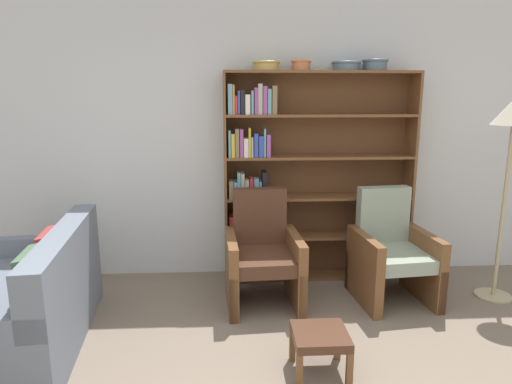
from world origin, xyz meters
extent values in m
cube|color=silver|center=(0.00, 2.48, 1.38)|extent=(12.00, 0.06, 2.75)
cube|color=brown|center=(-0.41, 2.29, 1.02)|extent=(0.03, 0.30, 2.03)
cube|color=brown|center=(1.40, 2.29, 1.02)|extent=(0.02, 0.30, 2.03)
cube|color=brown|center=(0.49, 2.29, 2.02)|extent=(1.79, 0.30, 0.03)
cube|color=brown|center=(0.49, 2.29, 0.01)|extent=(1.79, 0.30, 0.03)
cube|color=brown|center=(0.49, 2.43, 1.02)|extent=(1.79, 0.01, 2.03)
cube|color=#334CB2|center=(-0.36, 2.26, 0.16)|extent=(0.04, 0.19, 0.28)
cube|color=#7F6B4C|center=(-0.31, 2.26, 0.15)|extent=(0.03, 0.20, 0.26)
cube|color=#388C47|center=(-0.28, 2.22, 0.12)|extent=(0.03, 0.13, 0.19)
cube|color=gold|center=(-0.25, 2.24, 0.14)|extent=(0.03, 0.16, 0.23)
cube|color=white|center=(-0.22, 2.24, 0.16)|extent=(0.02, 0.16, 0.27)
cube|color=white|center=(-0.19, 2.26, 0.15)|extent=(0.03, 0.20, 0.24)
cube|color=#669EB2|center=(-0.16, 2.22, 0.13)|extent=(0.02, 0.12, 0.22)
cube|color=red|center=(-0.13, 2.22, 0.14)|extent=(0.02, 0.12, 0.23)
cube|color=red|center=(-0.10, 2.26, 0.13)|extent=(0.04, 0.20, 0.20)
cube|color=#4C756B|center=(-0.06, 2.23, 0.14)|extent=(0.02, 0.15, 0.23)
cube|color=#388C47|center=(-0.03, 2.22, 0.11)|extent=(0.03, 0.13, 0.17)
cube|color=#669EB2|center=(0.02, 2.22, 0.13)|extent=(0.04, 0.13, 0.21)
cube|color=#B2A899|center=(0.06, 2.26, 0.15)|extent=(0.03, 0.20, 0.24)
cube|color=#B2A899|center=(0.10, 2.22, 0.11)|extent=(0.03, 0.13, 0.17)
cube|color=#7F6B4C|center=(0.13, 2.23, 0.15)|extent=(0.03, 0.14, 0.24)
cube|color=#669EB2|center=(0.16, 2.22, 0.13)|extent=(0.02, 0.13, 0.20)
cube|color=brown|center=(0.49, 2.29, 0.43)|extent=(1.79, 0.30, 0.03)
cube|color=red|center=(-0.36, 2.26, 0.55)|extent=(0.03, 0.20, 0.21)
cube|color=red|center=(-0.33, 2.25, 0.54)|extent=(0.02, 0.18, 0.18)
cube|color=white|center=(-0.31, 2.23, 0.54)|extent=(0.02, 0.15, 0.18)
cube|color=#7F6B4C|center=(-0.28, 2.25, 0.54)|extent=(0.02, 0.18, 0.20)
cube|color=orange|center=(-0.24, 2.22, 0.53)|extent=(0.03, 0.13, 0.16)
cube|color=white|center=(-0.21, 2.23, 0.59)|extent=(0.04, 0.14, 0.28)
cube|color=#994C99|center=(-0.17, 2.24, 0.54)|extent=(0.02, 0.16, 0.18)
cube|color=#669EB2|center=(-0.13, 2.24, 0.55)|extent=(0.03, 0.16, 0.21)
cube|color=#4C756B|center=(-0.09, 2.26, 0.53)|extent=(0.04, 0.19, 0.16)
cube|color=red|center=(-0.05, 2.22, 0.58)|extent=(0.04, 0.12, 0.27)
cube|color=#7F6B4C|center=(-0.01, 2.23, 0.55)|extent=(0.03, 0.14, 0.20)
cube|color=#669EB2|center=(0.02, 2.22, 0.54)|extent=(0.02, 0.13, 0.19)
cube|color=#334CB2|center=(0.06, 2.26, 0.56)|extent=(0.03, 0.20, 0.23)
cube|color=#B2A899|center=(0.10, 2.22, 0.57)|extent=(0.04, 0.12, 0.25)
cube|color=#994C99|center=(0.14, 2.23, 0.56)|extent=(0.02, 0.15, 0.23)
cube|color=brown|center=(0.49, 2.29, 0.83)|extent=(1.79, 0.30, 0.02)
cube|color=#7F6B4C|center=(-0.36, 2.23, 0.93)|extent=(0.04, 0.14, 0.17)
cube|color=#669EB2|center=(-0.32, 2.26, 0.92)|extent=(0.03, 0.20, 0.16)
cube|color=#669EB2|center=(-0.29, 2.22, 0.97)|extent=(0.03, 0.13, 0.25)
cube|color=#B2A899|center=(-0.25, 2.25, 0.96)|extent=(0.03, 0.18, 0.24)
cube|color=#B2A899|center=(-0.21, 2.22, 0.93)|extent=(0.04, 0.12, 0.18)
cube|color=red|center=(-0.17, 2.24, 0.94)|extent=(0.03, 0.16, 0.19)
cube|color=#669EB2|center=(-0.12, 2.22, 0.94)|extent=(0.04, 0.12, 0.19)
cube|color=#669EB2|center=(-0.08, 2.23, 0.92)|extent=(0.02, 0.13, 0.16)
cube|color=black|center=(-0.04, 2.25, 0.97)|extent=(0.04, 0.19, 0.25)
cube|color=brown|center=(0.49, 2.29, 1.23)|extent=(1.79, 0.30, 0.02)
cube|color=#669EB2|center=(-0.37, 2.25, 1.36)|extent=(0.02, 0.18, 0.25)
cube|color=gold|center=(-0.34, 2.22, 1.35)|extent=(0.03, 0.13, 0.22)
cube|color=#7F6B4C|center=(-0.30, 2.22, 1.37)|extent=(0.04, 0.13, 0.27)
cube|color=#994C99|center=(-0.26, 2.25, 1.37)|extent=(0.03, 0.19, 0.26)
cube|color=white|center=(-0.22, 2.25, 1.33)|extent=(0.04, 0.18, 0.18)
cube|color=gold|center=(-0.18, 2.23, 1.38)|extent=(0.02, 0.14, 0.27)
cube|color=#B2A899|center=(-0.16, 2.26, 1.33)|extent=(0.02, 0.20, 0.19)
cube|color=#334CB2|center=(-0.12, 2.24, 1.35)|extent=(0.04, 0.17, 0.22)
cube|color=#334CB2|center=(-0.07, 2.22, 1.34)|extent=(0.04, 0.13, 0.20)
cube|color=#669EB2|center=(-0.04, 2.23, 1.37)|extent=(0.02, 0.15, 0.27)
cube|color=#994C99|center=(-0.01, 2.24, 1.35)|extent=(0.04, 0.17, 0.21)
cube|color=brown|center=(0.49, 2.29, 1.62)|extent=(1.79, 0.30, 0.02)
cube|color=#669EB2|center=(-0.36, 2.22, 1.77)|extent=(0.04, 0.12, 0.27)
cube|color=orange|center=(-0.33, 2.25, 1.77)|extent=(0.02, 0.19, 0.27)
cube|color=red|center=(-0.31, 2.25, 1.72)|extent=(0.02, 0.19, 0.17)
cube|color=#334CB2|center=(-0.28, 2.22, 1.74)|extent=(0.02, 0.12, 0.21)
cube|color=black|center=(-0.25, 2.24, 1.75)|extent=(0.04, 0.17, 0.22)
cube|color=white|center=(-0.20, 2.25, 1.73)|extent=(0.04, 0.18, 0.18)
cube|color=#669EB2|center=(-0.16, 2.24, 1.74)|extent=(0.02, 0.16, 0.22)
cube|color=#994C99|center=(-0.12, 2.26, 1.76)|extent=(0.03, 0.20, 0.24)
cube|color=#B2A899|center=(-0.09, 2.23, 1.77)|extent=(0.04, 0.14, 0.28)
cube|color=#994C99|center=(-0.04, 2.25, 1.76)|extent=(0.04, 0.18, 0.26)
cube|color=#669EB2|center=(0.00, 2.22, 1.75)|extent=(0.03, 0.12, 0.23)
cube|color=#7F6B4C|center=(0.05, 2.25, 1.76)|extent=(0.04, 0.18, 0.26)
cylinder|color=tan|center=(-0.02, 2.29, 2.07)|extent=(0.24, 0.24, 0.08)
torus|color=tan|center=(-0.02, 2.29, 2.10)|extent=(0.26, 0.26, 0.02)
cylinder|color=#C67547|center=(0.30, 2.29, 2.08)|extent=(0.17, 0.17, 0.09)
torus|color=#C67547|center=(0.30, 2.29, 2.12)|extent=(0.19, 0.19, 0.02)
cylinder|color=slate|center=(0.72, 2.29, 2.07)|extent=(0.25, 0.25, 0.08)
torus|color=slate|center=(0.72, 2.29, 2.10)|extent=(0.27, 0.27, 0.02)
cylinder|color=slate|center=(1.00, 2.29, 2.08)|extent=(0.22, 0.22, 0.10)
torus|color=slate|center=(1.00, 2.29, 2.12)|extent=(0.24, 0.24, 0.02)
cube|color=slate|center=(-1.91, 1.11, 0.22)|extent=(1.00, 1.69, 0.44)
cube|color=slate|center=(-1.58, 1.15, 0.65)|extent=(0.34, 1.63, 0.42)
cube|color=slate|center=(-1.98, 1.86, 0.30)|extent=(0.86, 0.20, 0.60)
cube|color=#4C6B4C|center=(-1.69, 0.91, 0.62)|extent=(0.20, 0.37, 0.37)
cube|color=#A83838|center=(-1.73, 1.36, 0.62)|extent=(0.20, 0.37, 0.37)
cube|color=brown|center=(0.21, 1.40, 0.19)|extent=(0.07, 0.07, 0.39)
cube|color=brown|center=(-0.35, 1.36, 0.19)|extent=(0.07, 0.07, 0.39)
cube|color=brown|center=(0.18, 2.01, 0.19)|extent=(0.07, 0.07, 0.39)
cube|color=brown|center=(-0.39, 1.97, 0.19)|extent=(0.07, 0.07, 0.39)
cube|color=#4C2D1E|center=(-0.09, 1.68, 0.42)|extent=(0.52, 0.67, 0.12)
cube|color=#4C2D1E|center=(-0.10, 1.96, 0.72)|extent=(0.49, 0.15, 0.54)
cube|color=brown|center=(0.19, 1.70, 0.31)|extent=(0.12, 0.68, 0.63)
cube|color=brown|center=(-0.37, 1.67, 0.31)|extent=(0.12, 0.68, 0.63)
cube|color=brown|center=(1.39, 1.41, 0.19)|extent=(0.08, 0.08, 0.39)
cube|color=brown|center=(0.82, 1.35, 0.19)|extent=(0.08, 0.08, 0.39)
cube|color=brown|center=(1.32, 2.02, 0.19)|extent=(0.08, 0.08, 0.39)
cube|color=brown|center=(0.76, 1.96, 0.19)|extent=(0.08, 0.08, 0.39)
cube|color=gray|center=(1.07, 1.68, 0.42)|extent=(0.54, 0.69, 0.12)
cube|color=gray|center=(1.04, 1.96, 0.72)|extent=(0.49, 0.17, 0.54)
cube|color=brown|center=(1.35, 1.71, 0.31)|extent=(0.15, 0.68, 0.63)
cube|color=brown|center=(0.80, 1.65, 0.31)|extent=(0.15, 0.68, 0.63)
cylinder|color=tan|center=(2.03, 1.70, 0.01)|extent=(0.32, 0.32, 0.02)
cylinder|color=tan|center=(2.03, 1.70, 0.79)|extent=(0.04, 0.04, 1.55)
cube|color=brown|center=(0.05, 0.80, 0.12)|extent=(0.04, 0.04, 0.24)
cube|color=brown|center=(0.37, 0.80, 0.12)|extent=(0.04, 0.04, 0.24)
cube|color=brown|center=(0.05, 0.48, 0.12)|extent=(0.04, 0.04, 0.24)
cube|color=brown|center=(0.37, 0.48, 0.12)|extent=(0.04, 0.04, 0.24)
cube|color=#4C2D1E|center=(0.21, 0.64, 0.27)|extent=(0.36, 0.36, 0.06)
camera|label=1|loc=(-0.37, -2.05, 1.84)|focal=32.00mm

